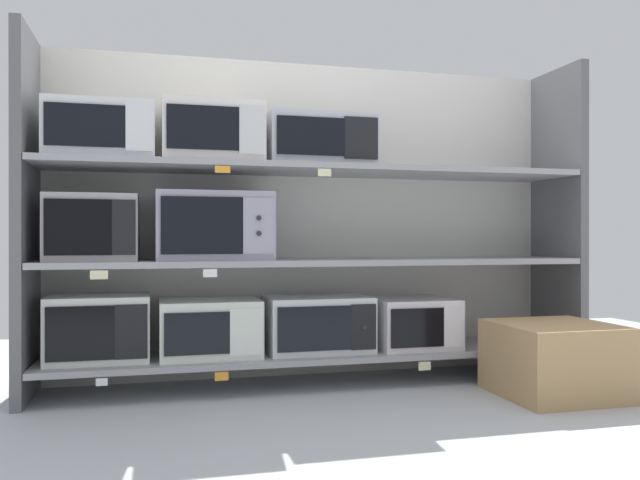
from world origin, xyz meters
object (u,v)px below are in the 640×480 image
Objects in this scene: microwave_0 at (99,328)px; microwave_7 at (212,135)px; microwave_3 at (412,323)px; shipping_carton at (554,360)px; microwave_1 at (210,328)px; microwave_2 at (318,324)px; microwave_8 at (319,142)px; microwave_5 at (214,226)px; microwave_6 at (102,133)px; microwave_4 at (93,228)px.

microwave_0 is 1.10m from microwave_7.
microwave_3 reaches higher than shipping_carton.
microwave_1 is 0.56m from microwave_2.
microwave_7 is at bearing -0.11° from microwave_1.
microwave_8 is at bearing -0.00° from microwave_7.
microwave_1 is at bearing 161.47° from shipping_carton.
microwave_0 is at bearing -180.00° from microwave_2.
microwave_5 is at bearing -179.99° from microwave_2.
microwave_6 is at bearing -180.00° from microwave_1.
shipping_carton is (2.16, -0.54, -0.64)m from microwave_4.
microwave_1 is 0.93× the size of shipping_carton.
microwave_1 is 1.09m from microwave_3.
microwave_0 reaches higher than microwave_2.
microwave_0 is 1.09m from microwave_2.
microwave_4 is (-0.03, -0.00, 0.48)m from microwave_0.
microwave_8 reaches higher than microwave_5.
microwave_2 is at bearing 0.01° from microwave_5.
microwave_4 is at bearing -179.99° from microwave_2.
microwave_2 is 1.25× the size of microwave_3.
shipping_carton is (2.12, -0.54, -1.10)m from microwave_6.
microwave_3 is at bearing 0.01° from microwave_4.
microwave_4 reaches higher than microwave_1.
microwave_3 is at bearing -0.01° from microwave_1.
microwave_1 is 0.89× the size of microwave_8.
microwave_4 is at bearing 180.00° from microwave_5.
microwave_1 is 1.17× the size of microwave_4.
microwave_3 is 1.73m from microwave_4.
microwave_8 is (0.00, 0.00, 0.96)m from microwave_2.
shipping_carton is (1.61, -0.54, -0.14)m from microwave_1.
microwave_8 is 1.60m from shipping_carton.
microwave_7 is (0.57, 0.00, 0.47)m from microwave_4.
microwave_4 is (-1.12, -0.00, 0.50)m from microwave_2.
microwave_6 reaches higher than microwave_3.
microwave_6 is at bearing -180.00° from microwave_7.
microwave_0 is at bearing -179.97° from microwave_1.
microwave_0 is 0.53m from microwave_1.
microwave_7 is (0.53, 0.00, 0.01)m from microwave_6.
microwave_6 is (-1.08, 0.00, 0.96)m from microwave_2.
microwave_4 is 0.76× the size of microwave_8.
microwave_2 is 1.12m from microwave_7.
microwave_8 is at bearing 152.66° from shipping_carton.
microwave_1 is 0.97m from microwave_7.
microwave_2 is 0.96m from microwave_8.
microwave_1 is 1.01× the size of microwave_7.
microwave_0 is at bearing -178.69° from microwave_6.
microwave_3 is 1.46m from microwave_7.
microwave_2 is at bearing -0.01° from microwave_6.
shipping_carton is (1.60, -0.54, -1.11)m from microwave_7.
microwave_4 reaches higher than microwave_3.
microwave_6 is 0.90× the size of microwave_8.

